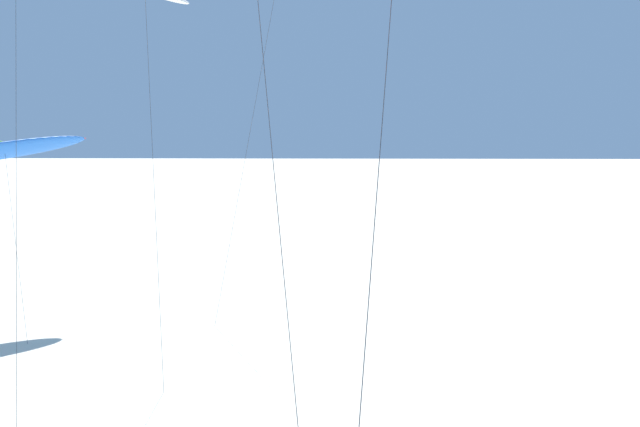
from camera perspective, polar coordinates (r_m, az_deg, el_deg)
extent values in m
cone|color=#33843D|center=(49.70, -21.98, 4.68)|extent=(2.67, 1.00, 1.20)
cone|color=#33843D|center=(50.58, -22.19, 4.51)|extent=(1.98, 2.40, 1.54)
cylinder|color=#4C4C51|center=(16.96, -3.70, 6.63)|extent=(2.40, 7.58, 20.23)
ellipsoid|color=blue|center=(41.73, -21.95, 4.28)|extent=(7.21, 6.80, 2.09)
ellipsoid|color=red|center=(41.72, -21.95, 4.33)|extent=(6.71, 6.13, 1.40)
cylinder|color=#4C4C51|center=(39.21, -21.26, -2.00)|extent=(2.80, 5.34, 8.09)
cylinder|color=#4C4C51|center=(12.41, 3.31, -9.50)|extent=(1.44, 8.57, 13.60)
cylinder|color=#4C4C51|center=(29.03, -21.22, 3.45)|extent=(2.89, 9.31, 16.94)
cylinder|color=#4C4C51|center=(31.23, -11.99, 2.41)|extent=(1.62, 5.76, 15.09)
cylinder|color=#4C4C51|center=(37.79, -4.65, 8.45)|extent=(3.91, 3.34, 21.58)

